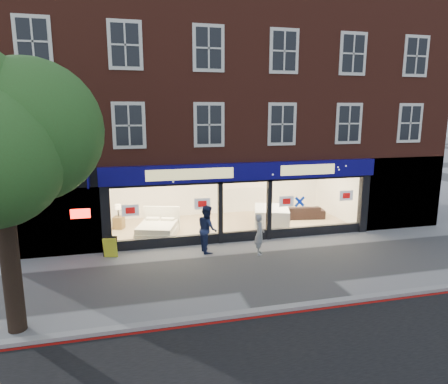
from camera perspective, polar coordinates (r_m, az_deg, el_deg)
name	(u,v)px	position (r m, az deg, el deg)	size (l,w,h in m)	color
ground	(271,268)	(14.13, 6.67, -10.71)	(120.00, 120.00, 0.00)	gray
kerb_line	(311,310)	(11.55, 12.34, -16.18)	(60.00, 0.10, 0.01)	#8C0A07
kerb_stone	(308,305)	(11.69, 11.90, -15.52)	(60.00, 0.25, 0.12)	gray
showroom_floor	(231,225)	(18.83, 1.00, -4.75)	(11.00, 4.50, 0.10)	tan
building	(222,82)	(19.75, -0.30, 15.42)	(19.00, 8.26, 10.30)	#5F281D
display_bed	(158,229)	(17.28, -9.43, -5.18)	(2.08, 2.31, 1.08)	white
bedside_table	(119,222)	(18.69, -14.79, -4.23)	(0.45, 0.45, 0.55)	brown
mattress_stack	(271,216)	(18.92, 6.79, -3.38)	(2.10, 2.36, 0.78)	white
sofa	(302,212)	(20.16, 11.07, -2.80)	(2.15, 0.84, 0.63)	black
a_board	(110,247)	(15.44, -15.94, -7.58)	(0.51, 0.33, 0.78)	gold
pedestrian_grey	(259,234)	(15.14, 5.09, -6.02)	(0.57, 0.37, 1.55)	#929699
pedestrian_blue	(207,229)	(15.30, -2.40, -5.26)	(0.89, 0.69, 1.82)	#1B254B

